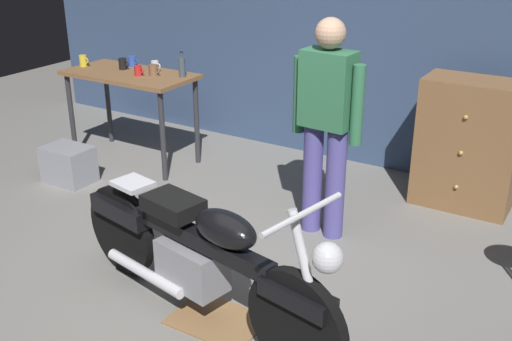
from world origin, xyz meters
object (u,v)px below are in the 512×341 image
motorcycle (198,253)px  mug_red_diner (138,71)px  mug_white_ceramic (155,66)px  mug_brown_stoneware (154,70)px  bottle (182,67)px  person_standing (326,120)px  wooden_dresser (468,144)px  mug_blue_enamel (132,61)px  storage_bin (69,164)px  mug_black_matte (123,64)px  mug_yellow_tall (83,61)px

motorcycle → mug_red_diner: mug_red_diner is taller
mug_white_ceramic → mug_brown_stoneware: bearing=-55.1°
mug_brown_stoneware → bottle: size_ratio=0.51×
person_standing → bottle: bearing=-13.2°
wooden_dresser → mug_blue_enamel: bearing=-172.2°
storage_bin → person_standing: bearing=7.8°
wooden_dresser → storage_bin: 3.56m
motorcycle → storage_bin: 2.53m
motorcycle → mug_blue_enamel: (-2.29, 2.02, 0.50)m
motorcycle → mug_red_diner: size_ratio=20.44×
mug_blue_enamel → mug_black_matte: size_ratio=1.05×
motorcycle → storage_bin: motorcycle is taller
mug_yellow_tall → bottle: size_ratio=0.46×
mug_black_matte → mug_brown_stoneware: bearing=-4.5°
wooden_dresser → mug_blue_enamel: 3.31m
person_standing → mug_black_matte: person_standing is taller
storage_bin → mug_white_ceramic: bearing=69.9°
mug_black_matte → mug_red_diner: bearing=-21.0°
bottle → mug_black_matte: bearing=-174.7°
storage_bin → mug_yellow_tall: 1.14m
mug_white_ceramic → mug_red_diner: 0.21m
mug_red_diner → bottle: bottle is taller
motorcycle → mug_black_matte: (-2.28, 1.87, 0.51)m
mug_yellow_tall → mug_blue_enamel: (0.42, 0.25, -0.01)m
motorcycle → wooden_dresser: (0.97, 2.47, 0.10)m
mug_brown_stoneware → mug_red_diner: size_ratio=1.16×
mug_red_diner → bottle: 0.43m
mug_white_ceramic → storage_bin: bearing=-110.1°
mug_blue_enamel → mug_yellow_tall: bearing=-148.8°
mug_yellow_tall → mug_black_matte: (0.43, 0.11, -0.00)m
mug_red_diner → mug_brown_stoneware: bearing=34.4°
mug_yellow_tall → mug_black_matte: size_ratio=0.98×
mug_white_ceramic → mug_red_diner: mug_white_ceramic is taller
motorcycle → wooden_dresser: bearing=80.0°
mug_brown_stoneware → bottle: 0.29m
mug_black_matte → mug_brown_stoneware: (0.42, -0.03, -0.00)m
mug_blue_enamel → bottle: size_ratio=0.50×
mug_blue_enamel → mug_brown_stoneware: mug_brown_stoneware is taller
mug_white_ceramic → person_standing: bearing=-15.4°
person_standing → mug_yellow_tall: 2.89m
mug_blue_enamel → mug_red_diner: size_ratio=1.13×
mug_blue_enamel → storage_bin: bearing=-89.8°
mug_black_matte → mug_brown_stoneware: size_ratio=0.93×
mug_blue_enamel → mug_red_diner: 0.41m
wooden_dresser → mug_white_ceramic: size_ratio=10.35×
mug_black_matte → storage_bin: bearing=-90.6°
wooden_dresser → mug_red_diner: size_ratio=10.41×
wooden_dresser → motorcycle: bearing=-111.4°
storage_bin → mug_red_diner: bearing=66.3°
mug_white_ceramic → motorcycle: bearing=-45.3°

